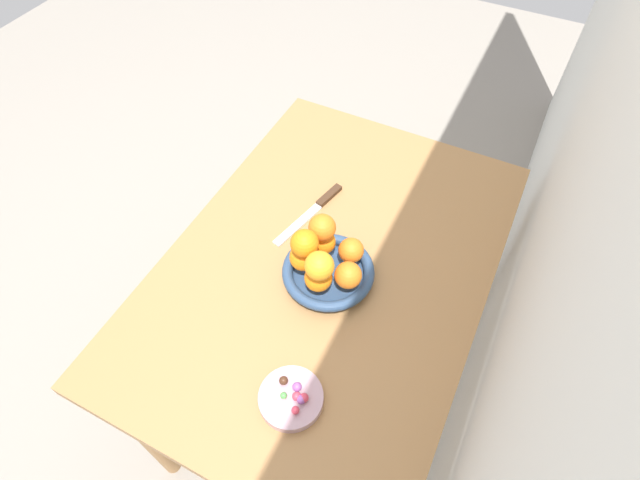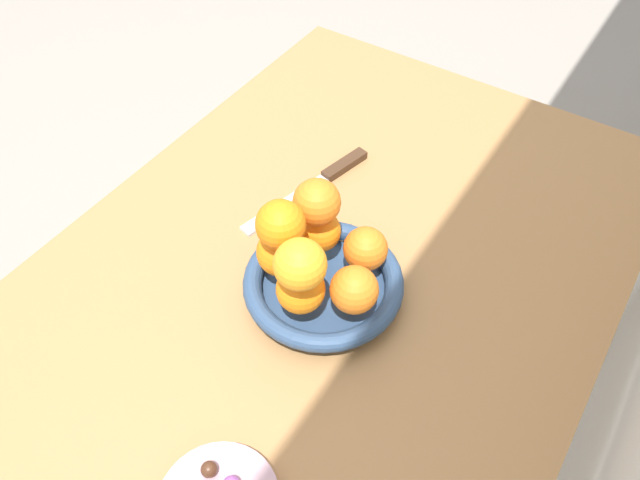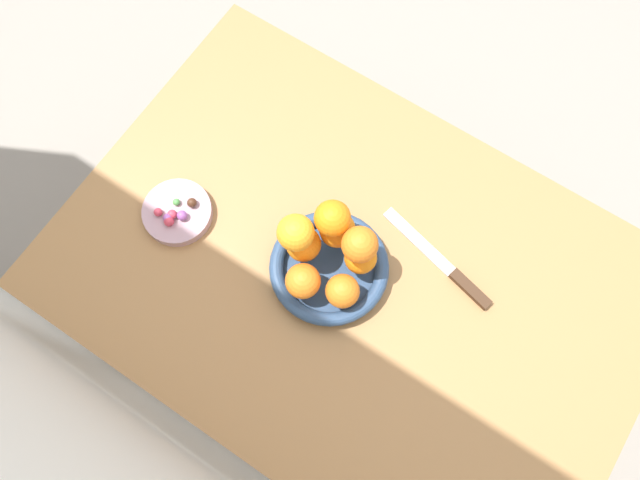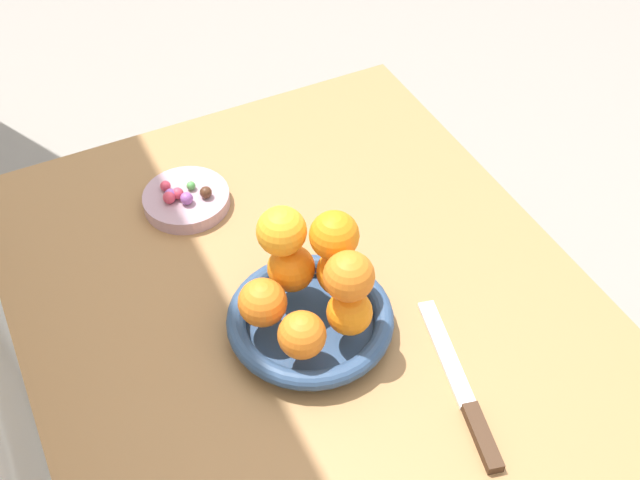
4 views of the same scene
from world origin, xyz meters
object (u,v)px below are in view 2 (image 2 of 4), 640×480
orange_0 (365,249)px  orange_7 (281,224)px  fruit_bowl (323,284)px  orange_1 (321,230)px  orange_4 (354,290)px  orange_5 (317,202)px  orange_6 (300,264)px  orange_3 (301,289)px  candy_ball_0 (209,469)px  knife (318,183)px  dining_table (328,303)px  orange_2 (281,252)px

orange_0 → orange_7: (0.08, -0.08, 0.07)m
fruit_bowl → orange_1: bearing=-143.1°
orange_1 → orange_4: bearing=55.5°
orange_5 → orange_7: bearing=-11.0°
orange_4 → fruit_bowl: bearing=-107.1°
orange_0 → orange_4: 0.07m
fruit_bowl → orange_6: bearing=7.3°
orange_3 → candy_ball_0: orange_3 is taller
fruit_bowl → orange_3: bearing=0.9°
orange_3 → knife: size_ratio=0.25×
orange_3 → orange_5: 0.11m
knife → orange_0: bearing=51.4°
orange_4 → orange_7: size_ratio=0.99×
orange_1 → dining_table: bearing=82.3°
orange_4 → orange_2: bearing=-89.5°
candy_ball_0 → orange_4: bearing=175.6°
orange_3 → orange_7: orange_7 is taller
candy_ball_0 → knife: size_ratio=0.07×
dining_table → candy_ball_0: 0.36m
orange_2 → orange_5: size_ratio=1.04×
orange_5 → dining_table: bearing=111.1°
orange_0 → candy_ball_0: (0.34, 0.00, -0.04)m
orange_3 → knife: (-0.23, -0.13, -0.07)m
fruit_bowl → orange_2: bearing=-71.1°
orange_0 → orange_3: bearing=-18.1°
orange_6 → orange_3: bearing=-141.7°
orange_6 → orange_0: bearing=166.8°
orange_1 → orange_6: size_ratio=0.91×
fruit_bowl → orange_6: (0.06, 0.01, 0.11)m
orange_5 → orange_0: bearing=100.1°
orange_1 → knife: bearing=-145.2°
orange_4 → orange_5: (-0.06, -0.09, 0.06)m
orange_5 → knife: size_ratio=0.25×
candy_ball_0 → orange_1: bearing=-167.9°
orange_5 → knife: 0.21m
fruit_bowl → orange_5: orange_5 is taller
orange_3 → orange_1: bearing=-160.7°
orange_3 → orange_6: 0.07m
orange_1 → candy_ball_0: 0.34m
orange_4 → orange_7: (0.01, -0.11, 0.07)m
candy_ball_0 → orange_7: bearing=-162.1°
orange_6 → knife: orange_6 is taller
orange_5 → orange_6: bearing=23.1°
orange_0 → orange_1: orange_0 is taller
orange_4 → knife: bearing=-136.8°
orange_3 → orange_7: bearing=-121.0°
orange_2 → orange_3: orange_2 is taller
knife → orange_4: bearing=43.2°
fruit_bowl → candy_ball_0: size_ratio=11.90×
orange_1 → candy_ball_0: orange_1 is taller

